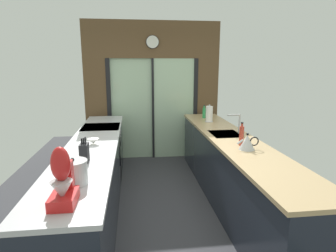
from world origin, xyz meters
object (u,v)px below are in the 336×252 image
(oven_range, at_px, (102,155))
(stand_mixer, at_px, (63,182))
(soap_bottle_near, at_px, (241,135))
(stock_pot, at_px, (73,172))
(knife_block, at_px, (84,153))
(paper_towel_roll, at_px, (209,114))
(mixing_bowl, at_px, (93,141))
(soap_bottle_far, at_px, (204,113))
(kettle, at_px, (247,142))

(oven_range, xyz_separation_m, stand_mixer, (0.02, -2.55, 0.63))
(soap_bottle_near, bearing_deg, stock_pot, -152.72)
(oven_range, relative_size, knife_block, 3.57)
(stand_mixer, relative_size, paper_towel_roll, 1.41)
(oven_range, xyz_separation_m, paper_towel_roll, (1.80, 0.17, 0.60))
(mixing_bowl, xyz_separation_m, soap_bottle_near, (1.78, -0.26, 0.08))
(soap_bottle_near, bearing_deg, paper_towel_roll, 90.00)
(stock_pot, distance_m, soap_bottle_near, 2.00)
(mixing_bowl, bearing_deg, oven_range, 91.03)
(stand_mixer, height_order, paper_towel_roll, stand_mixer)
(stock_pot, xyz_separation_m, paper_towel_roll, (1.78, 2.37, 0.03))
(mixing_bowl, relative_size, stand_mixer, 0.34)
(mixing_bowl, xyz_separation_m, stock_pot, (0.00, -1.17, 0.06))
(stock_pot, relative_size, soap_bottle_near, 0.81)
(oven_range, height_order, soap_bottle_far, soap_bottle_far)
(stock_pot, bearing_deg, knife_block, 90.00)
(knife_block, distance_m, paper_towel_roll, 2.56)
(soap_bottle_far, bearing_deg, oven_range, -163.98)
(mixing_bowl, xyz_separation_m, soap_bottle_far, (1.78, 1.55, 0.06))
(mixing_bowl, relative_size, knife_block, 0.55)
(soap_bottle_near, xyz_separation_m, paper_towel_roll, (0.00, 1.46, 0.01))
(knife_block, bearing_deg, mixing_bowl, 90.00)
(paper_towel_roll, bearing_deg, knife_block, -134.08)
(oven_range, bearing_deg, soap_bottle_near, -35.58)
(oven_range, relative_size, mixing_bowl, 6.47)
(knife_block, bearing_deg, kettle, 6.66)
(knife_block, bearing_deg, stand_mixer, -90.00)
(stand_mixer, distance_m, paper_towel_roll, 3.25)
(mixing_bowl, xyz_separation_m, stand_mixer, (0.00, -1.52, 0.12))
(mixing_bowl, relative_size, soap_bottle_far, 0.60)
(soap_bottle_near, relative_size, soap_bottle_far, 1.19)
(knife_block, distance_m, kettle, 1.79)
(knife_block, height_order, stock_pot, knife_block)
(soap_bottle_near, bearing_deg, kettle, -89.40)
(knife_block, xyz_separation_m, kettle, (1.78, 0.21, -0.01))
(knife_block, bearing_deg, oven_range, 90.63)
(knife_block, height_order, soap_bottle_near, soap_bottle_near)
(soap_bottle_near, bearing_deg, stand_mixer, -144.70)
(stand_mixer, bearing_deg, mixing_bowl, 90.00)
(oven_range, relative_size, paper_towel_roll, 3.09)
(kettle, xyz_separation_m, paper_towel_roll, (-0.00, 1.63, 0.05))
(oven_range, bearing_deg, stock_pot, -89.52)
(oven_range, height_order, mixing_bowl, mixing_bowl)
(knife_block, xyz_separation_m, soap_bottle_far, (1.78, 2.19, 0.00))
(soap_bottle_far, xyz_separation_m, paper_towel_roll, (0.00, -0.35, 0.03))
(mixing_bowl, distance_m, soap_bottle_near, 1.80)
(oven_range, relative_size, soap_bottle_far, 3.86)
(oven_range, height_order, soap_bottle_near, soap_bottle_near)
(knife_block, distance_m, soap_bottle_near, 1.82)
(mixing_bowl, height_order, soap_bottle_near, soap_bottle_near)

